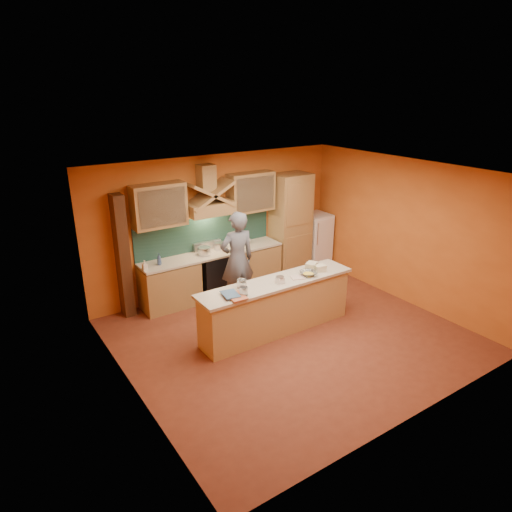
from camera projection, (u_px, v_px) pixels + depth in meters
floor at (291, 336)px, 7.86m from camera, size 5.50×5.00×0.01m
ceiling at (296, 174)px, 6.87m from camera, size 5.50×5.00×0.01m
wall_back at (218, 224)px, 9.31m from camera, size 5.50×0.02×2.80m
wall_front at (423, 323)px, 5.42m from camera, size 5.50×0.02×2.80m
wall_left at (127, 302)px, 5.94m from camera, size 0.02×5.00×2.80m
wall_right at (405, 232)px, 8.80m from camera, size 0.02×5.00×2.80m
base_cabinet_left at (170, 286)px, 8.77m from camera, size 1.10×0.60×0.86m
base_cabinet_right at (252, 266)px, 9.76m from camera, size 1.10×0.60×0.86m
counter_top at (213, 254)px, 9.10m from camera, size 3.00×0.62×0.04m
stove at (213, 274)px, 9.26m from camera, size 0.60×0.58×0.90m
backsplash at (205, 233)px, 9.20m from camera, size 3.00×0.03×0.70m
range_hood at (210, 208)px, 8.82m from camera, size 0.92×0.50×0.24m
hood_chimney at (206, 178)px, 8.69m from camera, size 0.30×0.30×0.50m
upper_cabinet_left at (159, 206)px, 8.29m from camera, size 1.00×0.35×0.80m
upper_cabinet_right at (251, 192)px, 9.33m from camera, size 1.00×0.35×0.80m
pantry_column at (290, 226)px, 10.03m from camera, size 0.80×0.60×2.30m
fridge at (315, 241)px, 10.59m from camera, size 0.58×0.60×1.30m
trim_column_left at (123, 257)px, 8.22m from camera, size 0.20×0.30×2.30m
island_body at (276, 308)px, 7.89m from camera, size 2.80×0.55×0.88m
island_top at (277, 283)px, 7.72m from camera, size 2.90×0.62×0.05m
person at (237, 260)px, 8.65m from camera, size 0.73×0.52×1.89m
pot_large at (204, 252)px, 8.98m from camera, size 0.30×0.30×0.14m
pot_small at (220, 247)px, 9.24m from camera, size 0.26×0.26×0.15m
soap_bottle_a at (145, 265)px, 8.22m from camera, size 0.09×0.09×0.18m
soap_bottle_b at (159, 259)px, 8.45m from camera, size 0.11×0.11×0.22m
bowl_back at (245, 241)px, 9.62m from camera, size 0.34×0.34×0.08m
dish_rack at (233, 245)px, 9.39m from camera, size 0.32×0.28×0.10m
book_lower at (229, 299)px, 7.04m from camera, size 0.28×0.36×0.03m
book_upper at (223, 296)px, 7.10m from camera, size 0.29×0.36×0.02m
jar_large at (242, 284)px, 7.44m from camera, size 0.18×0.18×0.14m
jar_small at (244, 291)px, 7.16m from camera, size 0.15×0.15×0.15m
kitchen_scale at (280, 280)px, 7.62m from camera, size 0.12×0.12×0.10m
mixing_bowl at (308, 274)px, 7.93m from camera, size 0.36×0.36×0.07m
cloth at (298, 277)px, 7.84m from camera, size 0.28×0.25×0.02m
grocery_bag_a at (311, 266)px, 8.15m from camera, size 0.27×0.25×0.14m
grocery_bag_b at (320, 268)px, 8.10m from camera, size 0.21×0.18×0.12m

